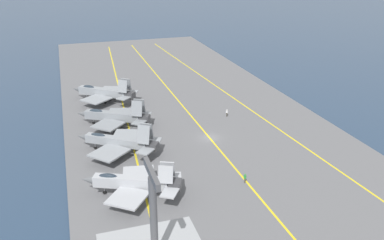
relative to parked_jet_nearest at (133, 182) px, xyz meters
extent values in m
plane|color=navy|center=(16.20, -18.15, -2.79)|extent=(2000.00, 2000.00, 0.00)
cube|color=slate|center=(16.20, -18.15, -2.59)|extent=(202.39, 55.71, 0.40)
cube|color=yellow|center=(16.20, -33.47, -2.39)|extent=(181.78, 12.30, 0.01)
cube|color=yellow|center=(16.20, -18.15, -2.39)|extent=(182.15, 0.36, 0.01)
cube|color=yellow|center=(16.20, -2.83, -2.39)|extent=(181.74, 12.88, 0.01)
cube|color=#A8AAAF|center=(0.15, 0.34, 0.02)|extent=(6.16, 11.09, 1.66)
cone|color=#5B5E60|center=(2.85, 6.39, 0.02)|extent=(2.32, 2.61, 1.58)
cube|color=#38383A|center=(-2.61, -5.85, 0.02)|extent=(2.50, 2.47, 1.41)
ellipsoid|color=#232D38|center=(1.56, 3.50, 0.81)|extent=(1.96, 2.90, 0.91)
cube|color=#A8AAAF|center=(-3.08, 1.35, -0.52)|extent=(7.02, 7.00, 0.28)
cube|color=#A8AAAF|center=(3.06, -1.38, -0.52)|extent=(5.84, 5.73, 0.28)
cube|color=#A8AAAF|center=(-2.90, -4.37, 2.19)|extent=(1.64, 2.31, 2.64)
cube|color=#A8AAAF|center=(-1.31, -5.08, 2.19)|extent=(1.64, 2.31, 2.64)
cube|color=#A8AAAF|center=(-4.46, -4.52, 0.02)|extent=(3.53, 3.35, 0.20)
cube|color=#A8AAAF|center=(-0.38, -6.34, 0.02)|extent=(3.24, 2.77, 0.20)
cylinder|color=#B2B2B7|center=(1.87, 4.21, -1.60)|extent=(0.16, 0.16, 1.59)
cylinder|color=black|center=(1.87, 4.21, -2.09)|extent=(0.45, 0.64, 0.60)
cylinder|color=#B2B2B7|center=(-1.38, -0.24, -1.60)|extent=(0.16, 0.16, 1.59)
cylinder|color=black|center=(-1.38, -0.24, -2.09)|extent=(0.45, 0.64, 0.60)
cylinder|color=#B2B2B7|center=(0.74, -1.19, -1.60)|extent=(0.16, 0.16, 1.59)
cylinder|color=black|center=(0.74, -1.19, -2.09)|extent=(0.45, 0.64, 0.60)
cube|color=gray|center=(15.40, 0.43, -0.08)|extent=(8.04, 10.83, 1.53)
cone|color=#5B5E60|center=(19.34, 6.22, -0.08)|extent=(2.48, 2.70, 1.45)
cube|color=#38383A|center=(11.37, -5.49, -0.08)|extent=(2.55, 2.60, 1.30)
ellipsoid|color=#232D38|center=(17.46, 3.46, 0.64)|extent=(2.34, 2.90, 0.84)
cube|color=gray|center=(12.15, 2.15, -0.58)|extent=(7.74, 7.79, 0.28)
cube|color=gray|center=(18.19, -1.96, -0.58)|extent=(7.23, 6.89, 0.28)
cube|color=gray|center=(11.44, -3.97, 2.37)|extent=(2.12, 2.46, 3.33)
cube|color=gray|center=(12.76, -4.87, 2.37)|extent=(2.12, 2.46, 3.33)
cube|color=gray|center=(9.86, -3.87, -0.08)|extent=(3.60, 3.59, 0.20)
cube|color=gray|center=(13.43, -6.31, -0.08)|extent=(3.49, 3.23, 0.20)
cylinder|color=#B2B2B7|center=(17.92, 4.14, -1.62)|extent=(0.16, 0.16, 1.55)
cylinder|color=black|center=(17.92, 4.14, -2.09)|extent=(0.52, 0.62, 0.60)
cylinder|color=#B2B2B7|center=(13.83, 0.02, -1.62)|extent=(0.16, 0.16, 1.55)
cylinder|color=black|center=(13.83, 0.02, -2.09)|extent=(0.52, 0.62, 0.60)
cylinder|color=#B2B2B7|center=(15.60, -1.18, -1.62)|extent=(0.16, 0.16, 1.55)
cylinder|color=black|center=(15.60, -1.18, -2.09)|extent=(0.52, 0.62, 0.60)
cube|color=gray|center=(28.13, -0.52, -0.10)|extent=(7.34, 11.33, 1.71)
cone|color=#5B5E60|center=(31.53, 5.58, -0.10)|extent=(2.53, 2.78, 1.63)
cube|color=#38383A|center=(24.66, -6.75, -0.10)|extent=(2.67, 2.66, 1.46)
ellipsoid|color=#232D38|center=(29.91, 2.67, 0.71)|extent=(2.25, 3.01, 0.94)
cube|color=gray|center=(24.90, 0.82, -0.66)|extent=(7.38, 7.38, 0.28)
cube|color=gray|center=(30.98, -2.56, -0.66)|extent=(6.42, 6.38, 0.28)
cube|color=gray|center=(24.50, -5.18, 2.36)|extent=(1.95, 2.46, 3.15)
cube|color=gray|center=(26.07, -6.06, 2.36)|extent=(1.95, 2.46, 3.15)
cube|color=gray|center=(22.92, -5.23, -0.10)|extent=(3.61, 3.53, 0.20)
cube|color=gray|center=(26.86, -7.43, -0.10)|extent=(3.39, 3.06, 0.20)
cylinder|color=#B2B2B7|center=(30.31, 3.38, -1.68)|extent=(0.16, 0.16, 1.44)
cylinder|color=black|center=(30.31, 3.38, -2.09)|extent=(0.48, 0.63, 0.60)
cylinder|color=#B2B2B7|center=(26.49, -1.00, -1.68)|extent=(0.16, 0.16, 1.44)
cylinder|color=black|center=(26.49, -1.00, -2.09)|extent=(0.48, 0.63, 0.60)
cylinder|color=#B2B2B7|center=(28.59, -2.16, -1.68)|extent=(0.16, 0.16, 1.44)
cylinder|color=black|center=(28.59, -2.16, -2.09)|extent=(0.48, 0.63, 0.60)
cube|color=gray|center=(44.22, -0.19, 0.11)|extent=(9.01, 11.22, 1.81)
cone|color=#5B5E60|center=(48.62, 5.70, 0.11)|extent=(2.81, 2.95, 1.72)
cube|color=#38383A|center=(39.73, -6.23, 0.11)|extent=(2.89, 2.89, 1.54)
ellipsoid|color=#232D38|center=(46.52, 2.89, 0.97)|extent=(2.64, 3.06, 0.99)
cube|color=gray|center=(41.01, 1.67, -0.48)|extent=(7.77, 7.78, 0.28)
cube|color=gray|center=(46.93, -2.74, -0.48)|extent=(7.26, 7.20, 0.28)
cube|color=gray|center=(39.78, -4.56, 2.52)|extent=(2.17, 2.47, 2.97)
cube|color=gray|center=(41.31, -5.70, 2.52)|extent=(2.17, 2.47, 2.97)
cube|color=gray|center=(38.19, -4.44, 0.11)|extent=(3.66, 3.68, 0.20)
cube|color=gray|center=(41.88, -7.19, 0.11)|extent=(3.58, 3.40, 0.20)
cylinder|color=#B2B2B7|center=(47.03, 3.58, -1.59)|extent=(0.16, 0.16, 1.60)
cylinder|color=black|center=(47.03, 3.58, -2.09)|extent=(0.53, 0.61, 0.60)
cylinder|color=#B2B2B7|center=(42.44, -0.47, -1.59)|extent=(0.16, 0.16, 1.60)
cylinder|color=black|center=(42.44, -0.47, -2.09)|extent=(0.53, 0.61, 0.60)
cylinder|color=#B2B2B7|center=(44.47, -1.98, -1.59)|extent=(0.16, 0.16, 1.60)
cylinder|color=black|center=(44.47, -1.98, -2.09)|extent=(0.53, 0.61, 0.60)
cylinder|color=#383328|center=(25.81, -25.80, -1.96)|extent=(0.24, 0.24, 0.86)
cube|color=white|center=(25.81, -25.80, -1.27)|extent=(0.46, 0.44, 0.53)
sphere|color=tan|center=(25.81, -25.80, -0.87)|extent=(0.22, 0.22, 0.22)
sphere|color=white|center=(25.81, -25.80, -0.81)|extent=(0.24, 0.24, 0.24)
cylinder|color=#4C473D|center=(-1.62, -17.76, -1.98)|extent=(0.24, 0.24, 0.82)
cube|color=green|center=(-1.62, -17.76, -1.31)|extent=(0.44, 0.46, 0.52)
sphere|color=#9E7051|center=(-1.62, -17.76, -0.92)|extent=(0.22, 0.22, 0.22)
sphere|color=green|center=(-1.62, -17.76, -0.86)|extent=(0.24, 0.24, 0.24)
cylinder|color=#4C4C4F|center=(-31.87, 3.36, 16.34)|extent=(0.50, 0.50, 6.34)
cube|color=#4C4C4F|center=(-31.87, 3.36, 19.76)|extent=(3.60, 0.30, 0.50)
camera|label=1|loc=(-53.07, 7.51, 32.20)|focal=38.00mm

